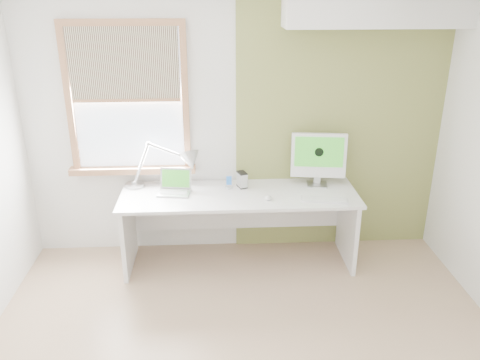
{
  "coord_description": "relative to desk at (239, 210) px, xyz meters",
  "views": [
    {
      "loc": [
        -0.21,
        -2.8,
        2.56
      ],
      "look_at": [
        0.0,
        1.05,
        1.0
      ],
      "focal_mm": 36.88,
      "sensor_mm": 36.0,
      "label": 1
    }
  ],
  "objects": [
    {
      "name": "desk_lamp",
      "position": [
        -0.55,
        0.14,
        0.43
      ],
      "size": [
        0.78,
        0.32,
        0.45
      ],
      "color": "#BBBEC0",
      "rests_on": "desk"
    },
    {
      "name": "desk",
      "position": [
        0.0,
        0.0,
        0.0
      ],
      "size": [
        2.2,
        0.7,
        0.73
      ],
      "color": "white",
      "rests_on": "room"
    },
    {
      "name": "imac",
      "position": [
        0.77,
        0.12,
        0.48
      ],
      "size": [
        0.53,
        0.2,
        0.51
      ],
      "color": "#BBBEC0",
      "rests_on": "desk"
    },
    {
      "name": "soffit",
      "position": [
        1.19,
        0.13,
        1.87
      ],
      "size": [
        1.6,
        0.4,
        0.42
      ],
      "primitive_type": "cube",
      "color": "white",
      "rests_on": "room"
    },
    {
      "name": "keyboard",
      "position": [
        0.76,
        -0.26,
        0.2
      ],
      "size": [
        0.43,
        0.19,
        0.02
      ],
      "color": "white",
      "rests_on": "desk"
    },
    {
      "name": "mouse",
      "position": [
        0.25,
        -0.2,
        0.21
      ],
      "size": [
        0.07,
        0.11,
        0.03
      ],
      "primitive_type": "ellipsoid",
      "rotation": [
        0.0,
        0.0,
        -0.12
      ],
      "color": "white",
      "rests_on": "desk"
    },
    {
      "name": "external_drive",
      "position": [
        0.03,
        0.1,
        0.27
      ],
      "size": [
        0.11,
        0.13,
        0.15
      ],
      "color": "#BBBEC0",
      "rests_on": "desk"
    },
    {
      "name": "laptop",
      "position": [
        -0.6,
        0.02,
        0.25
      ],
      "size": [
        0.32,
        0.27,
        0.21
      ],
      "color": "#BBBEC0",
      "rests_on": "desk"
    },
    {
      "name": "room",
      "position": [
        -0.01,
        -1.44,
        0.77
      ],
      "size": [
        4.04,
        3.54,
        2.64
      ],
      "color": "tan",
      "rests_on": "ground"
    },
    {
      "name": "window",
      "position": [
        -1.01,
        0.27,
        1.01
      ],
      "size": [
        1.2,
        0.14,
        1.42
      ],
      "color": "#AD734C",
      "rests_on": "room"
    },
    {
      "name": "accent_wall",
      "position": [
        0.99,
        0.3,
        0.77
      ],
      "size": [
        2.0,
        0.02,
        2.6
      ],
      "primitive_type": "cube",
      "color": "olive",
      "rests_on": "room"
    },
    {
      "name": "phone_dock",
      "position": [
        -0.09,
        0.07,
        0.23
      ],
      "size": [
        0.08,
        0.08,
        0.14
      ],
      "color": "#BBBEC0",
      "rests_on": "desk"
    }
  ]
}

